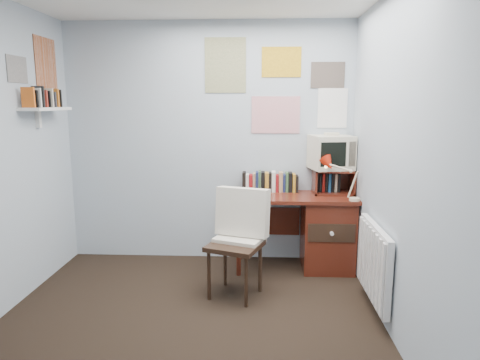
% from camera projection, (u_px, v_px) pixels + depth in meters
% --- Properties ---
extents(ground, '(3.50, 3.50, 0.00)m').
position_uv_depth(ground, '(182.00, 344.00, 3.01)').
color(ground, black).
rests_on(ground, ground).
extents(back_wall, '(3.00, 0.02, 2.50)m').
position_uv_depth(back_wall, '(209.00, 144.00, 4.51)').
color(back_wall, '#A5B2BD').
rests_on(back_wall, ground).
extents(right_wall, '(0.02, 3.50, 2.50)m').
position_uv_depth(right_wall, '(411.00, 171.00, 2.72)').
color(right_wall, '#A5B2BD').
rests_on(right_wall, ground).
extents(desk, '(1.20, 0.55, 0.76)m').
position_uv_depth(desk, '(321.00, 230.00, 4.34)').
color(desk, '#511D12').
rests_on(desk, ground).
extents(desk_chair, '(0.59, 0.58, 0.91)m').
position_uv_depth(desk_chair, '(235.00, 246.00, 3.69)').
color(desk_chair, black).
rests_on(desk_chair, ground).
extents(desk_lamp, '(0.29, 0.26, 0.37)m').
position_uv_depth(desk_lamp, '(355.00, 182.00, 4.02)').
color(desk_lamp, red).
rests_on(desk_lamp, desk).
extents(tv_riser, '(0.40, 0.30, 0.25)m').
position_uv_depth(tv_riser, '(333.00, 181.00, 4.36)').
color(tv_riser, '#511D12').
rests_on(tv_riser, desk).
extents(crt_tv, '(0.46, 0.44, 0.37)m').
position_uv_depth(crt_tv, '(331.00, 151.00, 4.32)').
color(crt_tv, beige).
rests_on(crt_tv, tv_riser).
extents(book_row, '(0.60, 0.14, 0.22)m').
position_uv_depth(book_row, '(271.00, 181.00, 4.46)').
color(book_row, '#511D12').
rests_on(book_row, desk).
extents(radiator, '(0.09, 0.80, 0.60)m').
position_uv_depth(radiator, '(374.00, 262.00, 3.41)').
color(radiator, white).
rests_on(radiator, right_wall).
extents(wall_shelf, '(0.20, 0.62, 0.24)m').
position_uv_depth(wall_shelf, '(46.00, 109.00, 3.87)').
color(wall_shelf, white).
rests_on(wall_shelf, left_wall).
extents(posters_back, '(1.20, 0.01, 0.90)m').
position_uv_depth(posters_back, '(276.00, 85.00, 4.36)').
color(posters_back, white).
rests_on(posters_back, back_wall).
extents(posters_left, '(0.01, 0.70, 0.60)m').
position_uv_depth(posters_left, '(32.00, 66.00, 3.80)').
color(posters_left, white).
rests_on(posters_left, left_wall).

